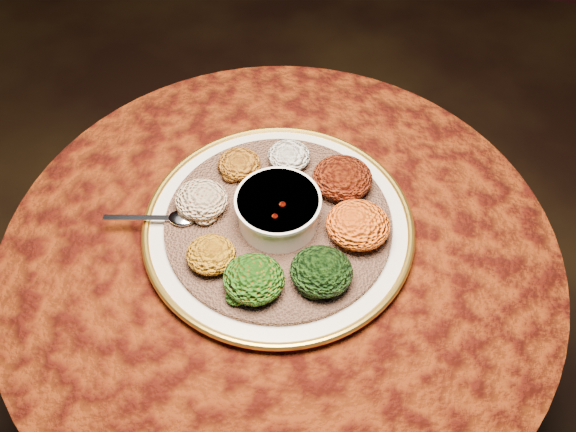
# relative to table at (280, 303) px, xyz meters

# --- Properties ---
(table) EXTENTS (0.96, 0.96, 0.73)m
(table) POSITION_rel_table_xyz_m (0.00, 0.00, 0.00)
(table) COLOR black
(table) RESTS_ON ground
(platter) EXTENTS (0.53, 0.53, 0.02)m
(platter) POSITION_rel_table_xyz_m (-0.01, 0.04, 0.19)
(platter) COLOR beige
(platter) RESTS_ON table
(injera) EXTENTS (0.47, 0.47, 0.01)m
(injera) POSITION_rel_table_xyz_m (-0.01, 0.04, 0.20)
(injera) COLOR #885C44
(injera) RESTS_ON platter
(stew_bowl) EXTENTS (0.14, 0.14, 0.06)m
(stew_bowl) POSITION_rel_table_xyz_m (-0.01, 0.04, 0.24)
(stew_bowl) COLOR white
(stew_bowl) RESTS_ON injera
(spoon) EXTENTS (0.16, 0.05, 0.01)m
(spoon) POSITION_rel_table_xyz_m (-0.18, 0.00, 0.21)
(spoon) COLOR silver
(spoon) RESTS_ON injera
(portion_ayib) EXTENTS (0.08, 0.07, 0.04)m
(portion_ayib) POSITION_rel_table_xyz_m (-0.02, 0.17, 0.23)
(portion_ayib) COLOR silver
(portion_ayib) RESTS_ON injera
(portion_kitfo) EXTENTS (0.11, 0.10, 0.05)m
(portion_kitfo) POSITION_rel_table_xyz_m (0.08, 0.14, 0.23)
(portion_kitfo) COLOR black
(portion_kitfo) RESTS_ON injera
(portion_tikil) EXTENTS (0.11, 0.10, 0.05)m
(portion_tikil) POSITION_rel_table_xyz_m (0.12, 0.04, 0.23)
(portion_tikil) COLOR #BA890F
(portion_tikil) RESTS_ON injera
(portion_gomen) EXTENTS (0.10, 0.10, 0.05)m
(portion_gomen) POSITION_rel_table_xyz_m (0.08, -0.06, 0.23)
(portion_gomen) COLOR black
(portion_gomen) RESTS_ON injera
(portion_mixveg) EXTENTS (0.10, 0.09, 0.05)m
(portion_mixveg) POSITION_rel_table_xyz_m (-0.02, -0.09, 0.23)
(portion_mixveg) COLOR #A7470A
(portion_mixveg) RESTS_ON injera
(portion_kik) EXTENTS (0.08, 0.08, 0.04)m
(portion_kik) POSITION_rel_table_xyz_m (-0.10, -0.06, 0.23)
(portion_kik) COLOR #AE720F
(portion_kik) RESTS_ON injera
(portion_timatim) EXTENTS (0.09, 0.09, 0.04)m
(portion_timatim) POSITION_rel_table_xyz_m (-0.15, 0.04, 0.23)
(portion_timatim) COLOR maroon
(portion_timatim) RESTS_ON injera
(portion_shiro) EXTENTS (0.08, 0.07, 0.04)m
(portion_shiro) POSITION_rel_table_xyz_m (-0.11, 0.14, 0.23)
(portion_shiro) COLOR #985C12
(portion_shiro) RESTS_ON injera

